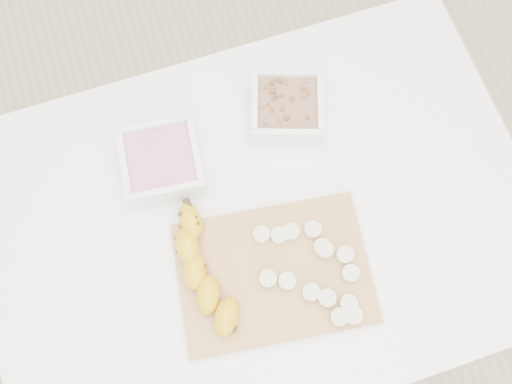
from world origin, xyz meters
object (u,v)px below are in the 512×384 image
object	(u,v)px
cutting_board	(274,273)
banana	(205,272)
table	(261,230)
bowl_yogurt	(162,162)
bowl_granola	(287,108)

from	to	relation	value
cutting_board	banana	xyz separation A→B (m)	(-0.11, 0.03, 0.03)
table	cutting_board	xyz separation A→B (m)	(-0.01, -0.10, 0.10)
table	bowl_yogurt	bearing A→B (deg)	134.08
bowl_yogurt	banana	xyz separation A→B (m)	(0.02, -0.22, 0.00)
bowl_granola	cutting_board	distance (m)	0.31
bowl_yogurt	banana	distance (m)	0.22
bowl_yogurt	bowl_granola	world-z (taller)	bowl_yogurt
table	banana	bearing A→B (deg)	-150.52
bowl_yogurt	bowl_granola	bearing A→B (deg)	7.10
table	cutting_board	world-z (taller)	cutting_board
bowl_yogurt	table	bearing A→B (deg)	-45.92
bowl_yogurt	cutting_board	xyz separation A→B (m)	(0.13, -0.25, -0.03)
bowl_yogurt	cutting_board	distance (m)	0.28
table	bowl_yogurt	distance (m)	0.24
bowl_granola	banana	size ratio (longest dim) A/B	0.71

